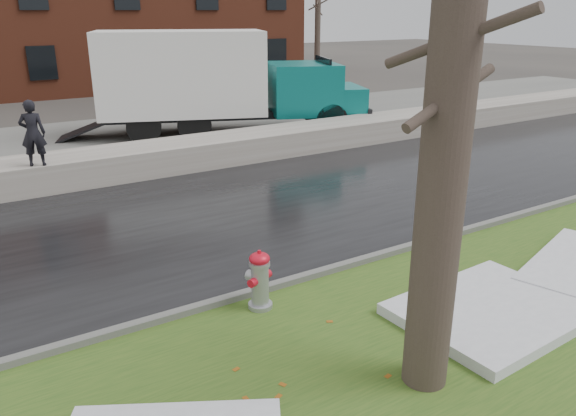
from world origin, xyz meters
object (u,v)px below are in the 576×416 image
fire_hydrant (259,277)px  worker (33,133)px  box_truck (215,81)px  tree (450,104)px

fire_hydrant → worker: bearing=80.5°
box_truck → worker: box_truck is taller
box_truck → worker: (-6.62, -4.21, -0.36)m
worker → fire_hydrant: bearing=119.9°
box_truck → worker: bearing=-126.3°
fire_hydrant → worker: (-1.75, 7.49, 0.99)m
tree → fire_hydrant: bearing=107.6°
box_truck → worker: 7.86m
box_truck → tree: bearing=-84.7°
fire_hydrant → box_truck: bearing=44.7°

